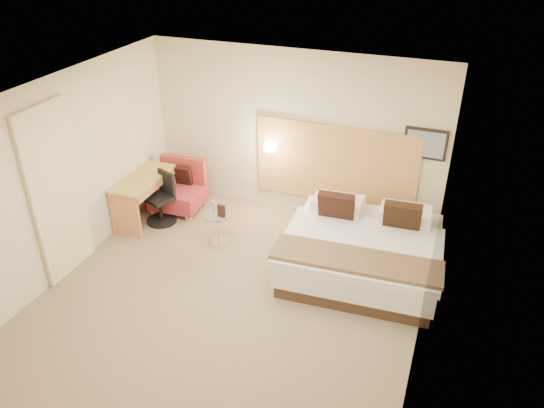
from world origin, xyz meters
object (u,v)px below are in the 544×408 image
at_px(lounge_chair, 179,190).
at_px(desk, 144,186).
at_px(side_table, 218,227).
at_px(bed, 363,249).
at_px(desk_chair, 162,202).

xyz_separation_m(lounge_chair, desk, (-0.31, -0.51, 0.26)).
height_order(lounge_chair, side_table, lounge_chair).
bearing_deg(lounge_chair, side_table, -34.23).
height_order(bed, desk_chair, bed).
distance_m(lounge_chair, side_table, 1.30).
bearing_deg(lounge_chair, desk_chair, -94.60).
height_order(side_table, desk, desk).
bearing_deg(bed, lounge_chair, 169.15).
bearing_deg(bed, desk, 178.19).
bearing_deg(side_table, desk, 171.09).
distance_m(bed, side_table, 2.20).
distance_m(bed, lounge_chair, 3.33).
distance_m(lounge_chair, desk_chair, 0.48).
distance_m(side_table, desk, 1.44).
bearing_deg(side_table, desk_chair, 167.30).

